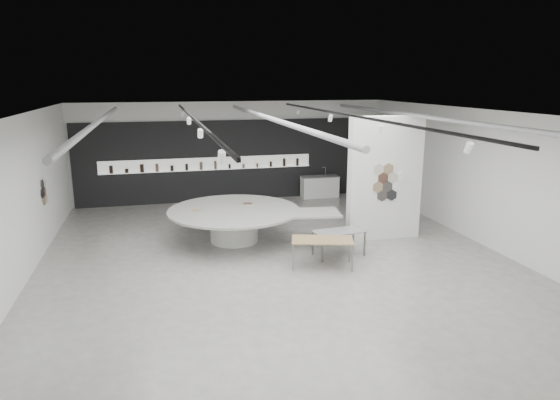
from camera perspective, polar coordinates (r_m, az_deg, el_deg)
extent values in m
cube|color=#999790|center=(13.21, -0.46, -6.77)|extent=(12.00, 14.00, 0.01)
cube|color=silver|center=(12.41, -0.50, 9.96)|extent=(12.00, 14.00, 0.01)
cube|color=white|center=(19.45, -5.36, 5.57)|extent=(12.00, 0.01, 3.80)
cube|color=white|center=(6.40, 14.75, -11.71)|extent=(12.00, 0.01, 3.80)
cube|color=white|center=(15.22, 22.10, 2.40)|extent=(0.01, 14.00, 3.80)
cube|color=white|center=(12.72, -27.80, -0.22)|extent=(0.01, 14.00, 3.80)
cylinder|color=#939396|center=(12.64, -20.12, 8.37)|extent=(0.12, 12.00, 0.12)
cylinder|color=#939396|center=(12.91, -1.02, 9.27)|extent=(0.12, 12.00, 0.12)
cylinder|color=#939396|center=(14.44, 15.65, 9.24)|extent=(0.12, 12.00, 0.12)
cube|color=black|center=(12.10, -9.86, 9.17)|extent=(0.05, 13.00, 0.06)
cylinder|color=white|center=(7.18, -6.67, 4.93)|extent=(0.11, 0.18, 0.21)
cylinder|color=white|center=(10.43, -9.08, 7.53)|extent=(0.11, 0.18, 0.21)
cylinder|color=white|center=(13.71, -10.36, 8.89)|extent=(0.11, 0.18, 0.21)
cylinder|color=white|center=(17.00, -11.14, 9.72)|extent=(0.11, 0.18, 0.21)
cube|color=black|center=(13.03, 8.21, 9.53)|extent=(0.05, 13.00, 0.06)
cylinder|color=white|center=(8.65, 20.76, 5.61)|extent=(0.11, 0.18, 0.21)
cylinder|color=white|center=(11.49, 11.39, 7.98)|extent=(0.11, 0.18, 0.21)
cylinder|color=white|center=(14.53, 5.78, 9.29)|extent=(0.11, 0.18, 0.21)
cylinder|color=white|center=(17.67, 2.12, 10.10)|extent=(0.11, 0.18, 0.21)
cylinder|color=#8C7756|center=(15.21, -25.33, -0.05)|extent=(0.03, 0.28, 0.28)
cylinder|color=beige|center=(15.45, -25.15, 0.17)|extent=(0.03, 0.28, 0.28)
cylinder|color=#4E3227|center=(15.28, -25.32, 0.90)|extent=(0.03, 0.28, 0.28)
cylinder|color=black|center=(15.03, -25.51, 0.69)|extent=(0.03, 0.28, 0.28)
cylinder|color=black|center=(15.11, -25.50, 1.65)|extent=(0.03, 0.28, 0.28)
cylinder|color=white|center=(15.36, -25.32, 1.84)|extent=(0.03, 0.28, 0.28)
cube|color=black|center=(19.44, -5.31, 4.52)|extent=(11.80, 0.10, 3.10)
cube|color=white|center=(19.26, -8.22, 4.14)|extent=(8.00, 0.06, 0.46)
cube|color=white|center=(19.23, -8.18, 3.46)|extent=(8.00, 0.18, 0.02)
cylinder|color=black|center=(19.18, -18.74, 3.31)|extent=(0.13, 0.13, 0.29)
cylinder|color=black|center=(19.16, -17.11, 3.22)|extent=(0.13, 0.13, 0.15)
cylinder|color=black|center=(19.12, -15.50, 3.53)|extent=(0.14, 0.14, 0.30)
cylinder|color=brown|center=(19.11, -13.87, 3.62)|extent=(0.12, 0.12, 0.29)
cylinder|color=black|center=(19.13, -12.24, 3.58)|extent=(0.12, 0.12, 0.21)
cylinder|color=black|center=(19.15, -10.62, 3.73)|extent=(0.10, 0.10, 0.25)
cylinder|color=brown|center=(19.18, -9.00, 3.89)|extent=(0.12, 0.12, 0.30)
cylinder|color=brown|center=(19.24, -7.39, 3.99)|extent=(0.10, 0.10, 0.31)
cylinder|color=black|center=(19.32, -5.78, 3.86)|extent=(0.09, 0.09, 0.17)
cylinder|color=brown|center=(19.40, -4.19, 3.91)|extent=(0.10, 0.10, 0.16)
cylinder|color=brown|center=(19.50, -2.62, 3.98)|extent=(0.09, 0.09, 0.15)
cylinder|color=black|center=(19.61, -1.06, 4.13)|extent=(0.09, 0.09, 0.21)
cylinder|color=black|center=(19.73, 0.48, 4.34)|extent=(0.11, 0.11, 0.31)
cylinder|color=black|center=(19.87, 2.00, 4.37)|extent=(0.11, 0.11, 0.29)
cube|color=white|center=(14.79, 11.89, 2.42)|extent=(2.20, 0.35, 3.60)
cylinder|color=black|center=(14.66, 12.18, 1.51)|extent=(0.34, 0.03, 0.34)
cylinder|color=white|center=(14.80, 13.21, 1.56)|extent=(0.34, 0.03, 0.34)
cylinder|color=#8C7756|center=(14.54, 11.12, 1.45)|extent=(0.34, 0.03, 0.34)
cylinder|color=beige|center=(14.68, 12.75, 2.52)|extent=(0.34, 0.03, 0.34)
cylinder|color=#4E3227|center=(14.55, 11.70, 2.48)|extent=(0.34, 0.03, 0.34)
cylinder|color=black|center=(14.78, 12.65, 0.56)|extent=(0.34, 0.03, 0.34)
cylinder|color=black|center=(14.65, 11.61, 0.49)|extent=(0.34, 0.03, 0.34)
cylinder|color=white|center=(14.81, 13.78, 2.56)|extent=(0.34, 0.03, 0.34)
cylinder|color=#8C7756|center=(14.57, 12.28, 3.50)|extent=(0.34, 0.03, 0.34)
cylinder|color=beige|center=(14.44, 11.22, 3.46)|extent=(0.34, 0.03, 0.34)
cylinder|color=white|center=(14.55, -5.26, -3.01)|extent=(1.56, 1.56, 0.90)
cylinder|color=#9C9C94|center=(14.42, -5.30, -1.18)|extent=(4.31, 4.31, 0.06)
cube|color=#9C9C94|center=(14.08, 3.36, -1.49)|extent=(1.82, 1.29, 0.06)
cube|color=#8C7756|center=(14.44, -9.50, -1.13)|extent=(0.29, 0.23, 0.01)
cube|color=#4E3227|center=(15.04, -3.73, -0.39)|extent=(0.29, 0.23, 0.01)
cube|color=#9C7A50|center=(12.52, 4.86, -4.57)|extent=(1.67, 1.16, 0.03)
cube|color=slate|center=(12.30, 1.52, -6.62)|extent=(0.05, 0.05, 0.68)
cube|color=slate|center=(12.95, 1.56, -5.57)|extent=(0.05, 0.05, 0.68)
cube|color=slate|center=(12.37, 8.27, -6.64)|extent=(0.05, 0.05, 0.68)
cube|color=slate|center=(13.01, 7.96, -5.60)|extent=(0.05, 0.05, 0.68)
cube|color=gray|center=(13.36, 6.76, -3.59)|extent=(1.41, 0.85, 0.03)
cube|color=slate|center=(12.94, 4.91, -5.71)|extent=(0.04, 0.04, 0.65)
cube|color=slate|center=(13.43, 3.76, -4.95)|extent=(0.04, 0.04, 0.65)
cube|color=slate|center=(13.53, 9.64, -4.98)|extent=(0.04, 0.04, 0.65)
cube|color=slate|center=(14.00, 8.38, -4.29)|extent=(0.04, 0.04, 0.65)
cube|color=white|center=(20.02, 4.56, 1.49)|extent=(1.47, 0.56, 0.83)
cube|color=gray|center=(19.93, 4.58, 2.69)|extent=(1.51, 0.59, 0.03)
cylinder|color=silver|center=(20.12, 5.21, 3.30)|extent=(0.02, 0.02, 0.33)
cylinder|color=silver|center=(20.07, 5.02, 3.73)|extent=(0.15, 0.02, 0.02)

